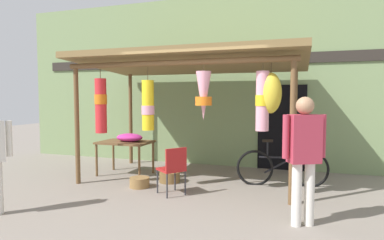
% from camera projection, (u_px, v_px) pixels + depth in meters
% --- Properties ---
extents(ground_plane, '(30.00, 30.00, 0.00)m').
position_uv_depth(ground_plane, '(198.00, 191.00, 5.93)').
color(ground_plane, gray).
extents(shop_facade, '(11.60, 0.29, 4.20)m').
position_uv_depth(shop_facade, '(228.00, 82.00, 8.10)').
color(shop_facade, '#7A9360').
rests_on(shop_facade, ground_plane).
extents(market_stall_canopy, '(4.54, 2.63, 2.57)m').
position_uv_depth(market_stall_canopy, '(192.00, 70.00, 6.50)').
color(market_stall_canopy, brown).
rests_on(market_stall_canopy, ground_plane).
extents(display_table, '(1.13, 0.77, 0.74)m').
position_uv_depth(display_table, '(125.00, 145.00, 7.16)').
color(display_table, brown).
rests_on(display_table, ground_plane).
extents(flower_heap_on_table, '(0.60, 0.42, 0.18)m').
position_uv_depth(flower_heap_on_table, '(130.00, 137.00, 7.13)').
color(flower_heap_on_table, '#D13399').
rests_on(flower_heap_on_table, display_table).
extents(folding_chair, '(0.56, 0.56, 0.84)m').
position_uv_depth(folding_chair, '(173.00, 167.00, 5.65)').
color(folding_chair, '#AD1E1E').
rests_on(folding_chair, ground_plane).
extents(wicker_basket_by_table, '(0.38, 0.38, 0.19)m').
position_uv_depth(wicker_basket_by_table, '(140.00, 182.00, 6.18)').
color(wicker_basket_by_table, olive).
rests_on(wicker_basket_by_table, ground_plane).
extents(wicker_basket_spare, '(0.41, 0.41, 0.21)m').
position_uv_depth(wicker_basket_spare, '(170.00, 177.00, 6.55)').
color(wicker_basket_spare, brown).
rests_on(wicker_basket_spare, ground_plane).
extents(parked_bicycle, '(1.73, 0.50, 0.92)m').
position_uv_depth(parked_bicycle, '(282.00, 168.00, 6.27)').
color(parked_bicycle, black).
rests_on(parked_bicycle, ground_plane).
extents(customer_foreground, '(0.54, 0.37, 1.71)m').
position_uv_depth(customer_foreground, '(304.00, 150.00, 4.26)').
color(customer_foreground, silver).
rests_on(customer_foreground, ground_plane).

